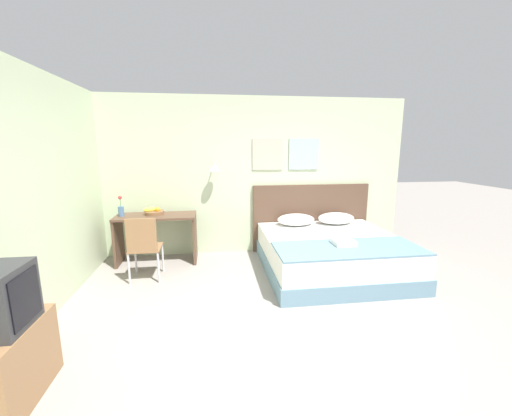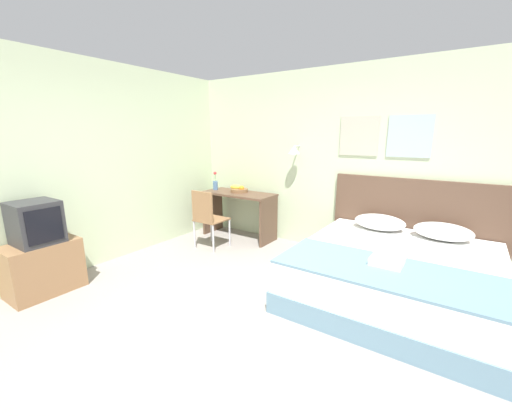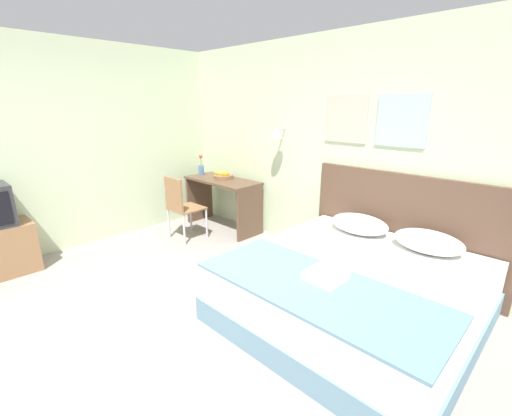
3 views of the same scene
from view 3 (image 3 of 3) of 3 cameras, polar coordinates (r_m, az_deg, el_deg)
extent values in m
plane|color=gray|center=(3.21, -19.79, -19.70)|extent=(24.00, 24.00, 0.00)
cube|color=beige|center=(4.38, 10.66, 9.62)|extent=(5.53, 0.06, 2.65)
cube|color=#B7B29E|center=(4.13, 14.77, 14.16)|extent=(0.52, 0.02, 0.52)
cube|color=#A8B7BC|center=(3.86, 23.10, 13.22)|extent=(0.52, 0.02, 0.52)
cylinder|color=#B2B2B7|center=(4.60, 4.20, 13.01)|extent=(0.02, 0.16, 0.02)
cone|color=white|center=(4.54, 3.43, 12.34)|extent=(0.17, 0.17, 0.12)
cube|color=beige|center=(4.90, -36.42, 7.38)|extent=(0.06, 5.58, 2.65)
cube|color=#66899E|center=(3.33, 15.49, -15.47)|extent=(1.96, 1.99, 0.22)
cube|color=white|center=(3.20, 15.87, -11.46)|extent=(1.92, 1.95, 0.31)
cube|color=brown|center=(3.99, 23.26, -3.14)|extent=(2.08, 0.06, 1.17)
ellipsoid|color=white|center=(3.85, 16.85, -2.56)|extent=(0.63, 0.43, 0.19)
ellipsoid|color=white|center=(3.61, 26.78, -5.02)|extent=(0.63, 0.43, 0.19)
cube|color=#66899E|center=(2.68, 10.04, -12.87)|extent=(1.90, 0.80, 0.02)
cube|color=white|center=(2.77, 11.56, -10.94)|extent=(0.28, 0.27, 0.06)
cube|color=brown|center=(5.20, -5.64, 4.59)|extent=(1.23, 0.54, 0.03)
cube|color=brown|center=(5.75, -9.36, 1.67)|extent=(0.04, 0.49, 0.74)
cube|color=brown|center=(4.88, -1.00, -0.87)|extent=(0.04, 0.49, 0.74)
cube|color=#8E6642|center=(4.96, -11.46, -0.03)|extent=(0.42, 0.42, 0.02)
cube|color=#8E6642|center=(4.79, -13.56, 2.20)|extent=(0.39, 0.03, 0.46)
cylinder|color=#B7B7BC|center=(5.28, -10.80, -1.52)|extent=(0.03, 0.03, 0.43)
cylinder|color=#B7B7BC|center=(4.98, -8.23, -2.51)|extent=(0.03, 0.03, 0.43)
cylinder|color=#B7B7BC|center=(5.08, -14.33, -2.49)|extent=(0.03, 0.03, 0.43)
cylinder|color=#B7B7BC|center=(4.78, -11.88, -3.59)|extent=(0.03, 0.03, 0.43)
cylinder|color=brown|center=(5.25, -5.43, 5.21)|extent=(0.30, 0.30, 0.05)
sphere|color=orange|center=(5.19, -5.09, 5.62)|extent=(0.08, 0.08, 0.08)
ellipsoid|color=yellow|center=(5.28, -5.89, 5.85)|extent=(0.22, 0.15, 0.08)
cylinder|color=#4C7099|center=(5.58, -9.11, 6.28)|extent=(0.09, 0.09, 0.15)
cylinder|color=#3D7538|center=(5.56, -9.18, 7.76)|extent=(0.01, 0.01, 0.14)
sphere|color=#DB3838|center=(5.55, -9.21, 8.48)|extent=(0.06, 0.06, 0.06)
camera|label=1|loc=(3.45, -76.12, 3.96)|focal=22.00mm
camera|label=2|loc=(1.14, -91.13, -7.36)|focal=22.00mm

